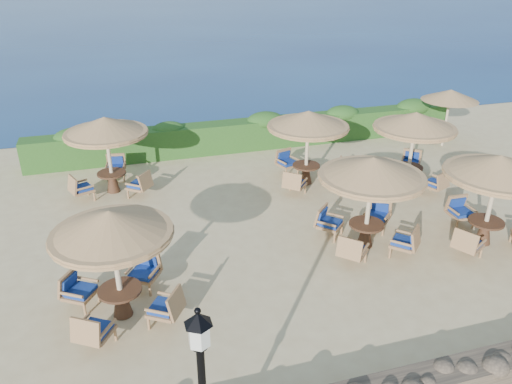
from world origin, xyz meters
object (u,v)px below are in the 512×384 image
cafe_set_5 (414,134)px  cafe_set_1 (371,186)px  cafe_set_2 (496,181)px  cafe_set_4 (308,132)px  cafe_set_0 (114,248)px  cafe_set_3 (107,139)px  extra_parasol (450,95)px

cafe_set_5 → cafe_set_1: bearing=-135.9°
cafe_set_2 → cafe_set_4: 6.16m
cafe_set_0 → cafe_set_3: bearing=89.7°
extra_parasol → cafe_set_1: bearing=-137.7°
cafe_set_0 → cafe_set_1: size_ratio=0.96×
cafe_set_0 → cafe_set_1: (6.64, 1.13, 0.07)m
extra_parasol → cafe_set_1: cafe_set_1 is taller
cafe_set_3 → cafe_set_5: (9.95, -2.38, 0.01)m
cafe_set_1 → cafe_set_4: size_ratio=1.00×
cafe_set_0 → cafe_set_1: 6.73m
cafe_set_2 → cafe_set_1: bearing=166.0°
cafe_set_0 → cafe_set_3: size_ratio=0.98×
cafe_set_4 → cafe_set_5: same height
extra_parasol → cafe_set_3: bearing=-176.8°
cafe_set_1 → cafe_set_5: (3.35, 3.24, 0.07)m
cafe_set_0 → cafe_set_5: 10.90m
extra_parasol → cafe_set_3: (-13.62, -0.76, -0.27)m
extra_parasol → cafe_set_5: (-3.66, -3.14, -0.26)m
cafe_set_4 → cafe_set_0: bearing=-140.0°
cafe_set_0 → cafe_set_4: same height
cafe_set_1 → cafe_set_3: 8.68m
cafe_set_4 → cafe_set_5: bearing=-19.0°
extra_parasol → cafe_set_4: 7.32m
cafe_set_0 → extra_parasol: bearing=28.9°
cafe_set_4 → extra_parasol: bearing=15.7°
cafe_set_3 → cafe_set_4: size_ratio=0.99×
cafe_set_5 → cafe_set_2: bearing=-91.2°
cafe_set_2 → cafe_set_3: size_ratio=1.00×
extra_parasol → cafe_set_5: 4.83m
cafe_set_1 → cafe_set_2: same height
cafe_set_0 → cafe_set_4: bearing=40.0°
cafe_set_5 → cafe_set_0: bearing=-156.3°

